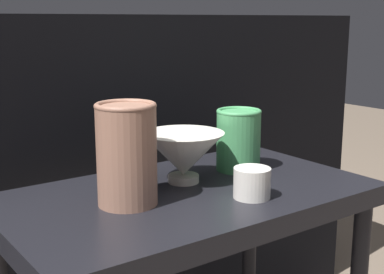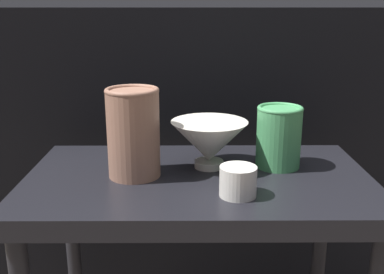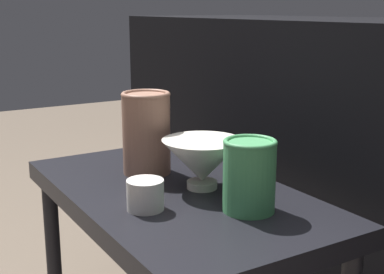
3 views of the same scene
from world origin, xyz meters
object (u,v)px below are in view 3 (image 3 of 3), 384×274
at_px(bowl, 202,161).
at_px(vase_textured_left, 145,132).
at_px(vase_colorful_right, 249,174).
at_px(cup, 145,195).

distance_m(bowl, vase_textured_left, 0.17).
relative_size(bowl, vase_colorful_right, 1.23).
bearing_deg(cup, vase_colorful_right, 56.89).
bearing_deg(vase_textured_left, cup, -26.79).
bearing_deg(cup, vase_textured_left, 153.21).
bearing_deg(bowl, vase_colorful_right, 2.09).
height_order(vase_textured_left, vase_colorful_right, vase_textured_left).
height_order(bowl, cup, bowl).
height_order(vase_textured_left, cup, vase_textured_left).
distance_m(vase_textured_left, vase_colorful_right, 0.31).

